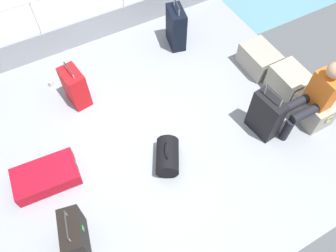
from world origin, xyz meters
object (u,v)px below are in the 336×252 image
cargo_crate_2 (313,109)px  suitcase_1 (176,28)px  paper_cup (51,83)px  suitcase_0 (75,87)px  suitcase_4 (265,116)px  suitcase_2 (46,177)px  passenger_seated (314,97)px  cargo_crate_0 (259,59)px  suitcase_3 (75,235)px  duffel_bag (167,156)px  cargo_crate_1 (289,82)px

cargo_crate_2 → suitcase_1: bearing=-158.1°
paper_cup → cargo_crate_2: bearing=52.1°
suitcase_0 → suitcase_4: suitcase_4 is taller
suitcase_2 → cargo_crate_2: bearing=76.6°
suitcase_1 → passenger_seated: bearing=17.8°
cargo_crate_2 → cargo_crate_0: bearing=-177.4°
cargo_crate_0 → suitcase_3: (1.20, -3.43, 0.07)m
suitcase_0 → duffel_bag: bearing=22.8°
cargo_crate_0 → cargo_crate_2: bearing=2.6°
cargo_crate_2 → suitcase_2: (-0.85, -3.57, -0.09)m
passenger_seated → cargo_crate_1: bearing=159.3°
passenger_seated → suitcase_2: bearing=-104.1°
cargo_crate_2 → suitcase_4: (-0.17, -0.75, 0.14)m
suitcase_3 → paper_cup: (-2.42, 0.45, -0.20)m
cargo_crate_1 → suitcase_2: 3.61m
suitcase_3 → paper_cup: bearing=169.4°
cargo_crate_2 → passenger_seated: bearing=-90.0°
cargo_crate_1 → cargo_crate_2: (0.55, -0.02, -0.01)m
passenger_seated → suitcase_3: (0.05, -3.30, -0.32)m
suitcase_1 → suitcase_2: suitcase_1 is taller
suitcase_4 → suitcase_0: bearing=-130.4°
cargo_crate_2 → duffel_bag: size_ratio=0.97×
suitcase_1 → paper_cup: bearing=-92.8°
suitcase_1 → suitcase_3: 3.46m
cargo_crate_1 → paper_cup: size_ratio=5.78×
suitcase_3 → duffel_bag: (-0.40, 1.36, -0.10)m
cargo_crate_2 → suitcase_3: suitcase_3 is taller
suitcase_0 → suitcase_4: bearing=49.6°
suitcase_0 → duffel_bag: suitcase_0 is taller
duffel_bag → cargo_crate_0: bearing=111.2°
suitcase_2 → paper_cup: suitcase_2 is taller
suitcase_2 → passenger_seated: bearing=75.9°
cargo_crate_2 → suitcase_3: (0.05, -3.49, 0.06)m
cargo_crate_1 → suitcase_4: suitcase_4 is taller
cargo_crate_0 → suitcase_2: bearing=-85.1°
suitcase_2 → cargo_crate_1: bearing=85.2°
cargo_crate_0 → cargo_crate_2: size_ratio=1.14×
cargo_crate_1 → suitcase_1: suitcase_1 is taller
cargo_crate_2 → suitcase_2: cargo_crate_2 is taller
cargo_crate_0 → paper_cup: cargo_crate_0 is taller
cargo_crate_2 → suitcase_3: 3.49m
suitcase_3 → suitcase_4: suitcase_4 is taller
cargo_crate_1 → suitcase_2: (-0.30, -3.59, -0.10)m
suitcase_2 → duffel_bag: (0.50, 1.45, 0.05)m
passenger_seated → suitcase_0: bearing=-126.1°
cargo_crate_2 → suitcase_1: 2.44m
suitcase_1 → suitcase_0: bearing=-78.7°
cargo_crate_2 → passenger_seated: passenger_seated is taller
cargo_crate_2 → passenger_seated: (-0.00, -0.18, 0.38)m
suitcase_2 → suitcase_0: bearing=142.3°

